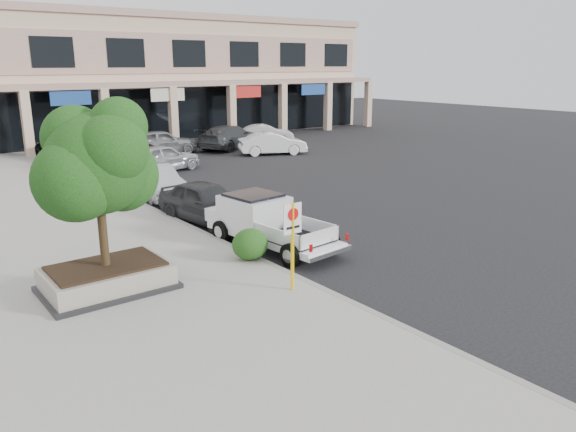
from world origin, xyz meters
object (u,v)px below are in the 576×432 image
object	(u,v)px
planter	(107,278)
curb_car_b	(156,182)
lot_car_a	(160,158)
lot_car_b	(273,143)
curb_car_c	(105,163)
pickup_truck	(273,223)
no_parking_sign	(293,235)
curb_car_a	(207,202)
lot_car_c	(230,137)
curb_car_d	(71,150)
lot_car_f	(265,134)
lot_car_e	(161,142)
planter_tree	(100,163)
lot_car_d	(114,147)

from	to	relation	value
planter	curb_car_b	xyz separation A→B (m)	(5.68, 9.40, 0.24)
lot_car_a	lot_car_b	xyz separation A→B (m)	(8.50, 1.29, -0.06)
curb_car_c	pickup_truck	bearing A→B (deg)	-93.81
no_parking_sign	curb_car_a	size ratio (longest dim) A/B	0.51
planter	lot_car_c	distance (m)	25.76
curb_car_d	lot_car_f	bearing A→B (deg)	-4.66
curb_car_a	lot_car_c	size ratio (longest dim) A/B	0.80
lot_car_c	pickup_truck	bearing A→B (deg)	127.63
lot_car_a	lot_car_c	bearing A→B (deg)	-70.59
lot_car_b	lot_car_f	world-z (taller)	lot_car_b
planter	lot_car_e	distance (m)	23.66
no_parking_sign	lot_car_f	world-z (taller)	no_parking_sign
curb_car_d	lot_car_c	bearing A→B (deg)	-8.73
planter_tree	pickup_truck	bearing A→B (deg)	4.02
planter	curb_car_c	xyz separation A→B (m)	(5.46, 15.06, 0.34)
lot_car_e	curb_car_b	bearing A→B (deg)	161.95
curb_car_b	lot_car_d	bearing A→B (deg)	82.63
curb_car_b	lot_car_b	bearing A→B (deg)	35.22
lot_car_f	curb_car_a	bearing A→B (deg)	167.24
lot_car_c	lot_car_f	distance (m)	3.64
curb_car_b	lot_car_b	xyz separation A→B (m)	(11.26, 6.74, 0.01)
curb_car_a	no_parking_sign	bearing A→B (deg)	-109.95
planter_tree	curb_car_d	bearing A→B (deg)	75.58
lot_car_b	lot_car_d	distance (m)	10.01
planter	lot_car_d	world-z (taller)	lot_car_d
pickup_truck	lot_car_f	bearing A→B (deg)	49.60
curb_car_a	curb_car_b	xyz separation A→B (m)	(0.21, 4.90, -0.05)
no_parking_sign	lot_car_c	size ratio (longest dim) A/B	0.41
curb_car_d	lot_car_e	size ratio (longest dim) A/B	1.18
lot_car_d	curb_car_b	bearing A→B (deg)	-169.14
curb_car_c	lot_car_d	size ratio (longest dim) A/B	1.05
planter_tree	pickup_truck	xyz separation A→B (m)	(5.52, 0.39, -2.59)
curb_car_c	lot_car_a	bearing A→B (deg)	-8.61
pickup_truck	curb_car_d	bearing A→B (deg)	84.84
curb_car_b	curb_car_d	distance (m)	11.37
lot_car_c	lot_car_f	world-z (taller)	lot_car_c
curb_car_d	lot_car_f	world-z (taller)	curb_car_d
lot_car_e	lot_car_d	bearing A→B (deg)	100.80
planter	planter_tree	size ratio (longest dim) A/B	0.80
curb_car_c	curb_car_b	bearing A→B (deg)	-92.35
lot_car_b	lot_car_c	xyz separation A→B (m)	(-0.80, 3.94, 0.09)
pickup_truck	curb_car_a	world-z (taller)	pickup_truck
planter_tree	no_parking_sign	distance (m)	5.08
lot_car_b	lot_car_a	bearing A→B (deg)	121.83
curb_car_b	lot_car_b	world-z (taller)	lot_car_b
planter_tree	curb_car_b	world-z (taller)	planter_tree
lot_car_b	curb_car_a	bearing A→B (deg)	158.66
lot_car_f	pickup_truck	bearing A→B (deg)	173.59
curb_car_c	lot_car_c	size ratio (longest dim) A/B	1.00
curb_car_a	curb_car_d	bearing A→B (deg)	83.12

